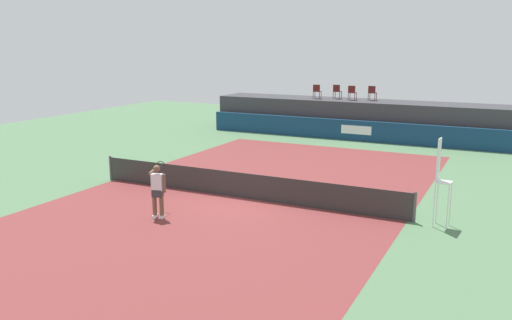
# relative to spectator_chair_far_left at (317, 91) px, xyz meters

# --- Properties ---
(ground_plane) EXTENTS (48.00, 48.00, 0.00)m
(ground_plane) POSITION_rel_spectator_chair_far_left_xyz_m (2.59, -12.02, -2.69)
(ground_plane) COLOR #4C704C
(court_inner) EXTENTS (12.00, 22.00, 0.00)m
(court_inner) POSITION_rel_spectator_chair_far_left_xyz_m (2.59, -15.02, -2.69)
(court_inner) COLOR maroon
(court_inner) RESTS_ON ground
(sponsor_wall) EXTENTS (18.00, 0.22, 1.20)m
(sponsor_wall) POSITION_rel_spectator_chair_far_left_xyz_m (2.59, -1.52, -2.09)
(sponsor_wall) COLOR navy
(sponsor_wall) RESTS_ON ground
(spectator_platform) EXTENTS (18.00, 2.80, 2.20)m
(spectator_platform) POSITION_rel_spectator_chair_far_left_xyz_m (2.59, 0.28, -1.59)
(spectator_platform) COLOR #38383D
(spectator_platform) RESTS_ON ground
(spectator_chair_far_left) EXTENTS (0.48, 0.48, 0.89)m
(spectator_chair_far_left) POSITION_rel_spectator_chair_far_left_xyz_m (0.00, 0.00, 0.00)
(spectator_chair_far_left) COLOR #561919
(spectator_chair_far_left) RESTS_ON spectator_platform
(spectator_chair_left) EXTENTS (0.45, 0.45, 0.89)m
(spectator_chair_left) POSITION_rel_spectator_chair_far_left_xyz_m (1.16, 0.49, 0.00)
(spectator_chair_left) COLOR #561919
(spectator_chair_left) RESTS_ON spectator_platform
(spectator_chair_center) EXTENTS (0.44, 0.44, 0.89)m
(spectator_chair_center) POSITION_rel_spectator_chair_far_left_xyz_m (2.23, 0.12, 0.00)
(spectator_chair_center) COLOR #561919
(spectator_chair_center) RESTS_ON spectator_platform
(spectator_chair_right) EXTENTS (0.44, 0.44, 0.89)m
(spectator_chair_right) POSITION_rel_spectator_chair_far_left_xyz_m (3.38, 0.48, 0.00)
(spectator_chair_right) COLOR #561919
(spectator_chair_right) RESTS_ON spectator_platform
(umpire_chair) EXTENTS (0.47, 0.47, 2.76)m
(umpire_chair) POSITION_rel_spectator_chair_far_left_xyz_m (9.50, -15.01, -1.11)
(umpire_chair) COLOR white
(umpire_chair) RESTS_ON ground
(tennis_net) EXTENTS (12.40, 0.02, 0.95)m
(tennis_net) POSITION_rel_spectator_chair_far_left_xyz_m (2.59, -15.02, -2.22)
(tennis_net) COLOR #2D2D2D
(tennis_net) RESTS_ON ground
(net_post_near) EXTENTS (0.10, 0.10, 1.00)m
(net_post_near) POSITION_rel_spectator_chair_far_left_xyz_m (-3.61, -15.02, -2.19)
(net_post_near) COLOR #4C4C51
(net_post_near) RESTS_ON ground
(net_post_far) EXTENTS (0.10, 0.10, 1.00)m
(net_post_far) POSITION_rel_spectator_chair_far_left_xyz_m (8.79, -15.02, -2.19)
(net_post_far) COLOR #4C4C51
(net_post_far) RESTS_ON ground
(tennis_player) EXTENTS (0.92, 1.11, 1.77)m
(tennis_player) POSITION_rel_spectator_chair_far_left_xyz_m (1.23, -18.25, -1.73)
(tennis_player) COLOR white
(tennis_player) RESTS_ON court_inner
(tennis_ball) EXTENTS (0.07, 0.07, 0.07)m
(tennis_ball) POSITION_rel_spectator_chair_far_left_xyz_m (-0.57, -14.00, -2.66)
(tennis_ball) COLOR #D8EA33
(tennis_ball) RESTS_ON court_inner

